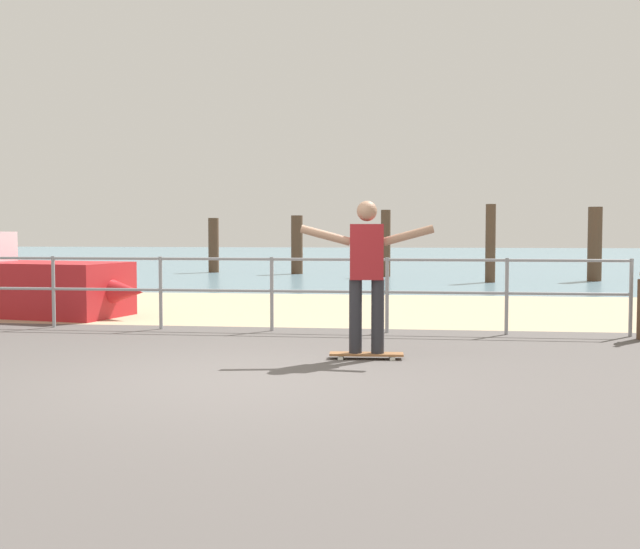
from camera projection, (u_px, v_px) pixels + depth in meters
ground_plane at (201, 405)px, 6.36m from camera, size 24.00×10.00×0.04m
beach_strip at (322, 309)px, 14.29m from camera, size 24.00×6.00×0.04m
sea_surface at (386, 258)px, 42.03m from camera, size 72.00×50.00×0.04m
railing_fence at (216, 282)px, 11.02m from camera, size 11.24×0.05×1.05m
sailboat at (8, 284)px, 13.14m from camera, size 5.07×2.26×4.65m
skateboard at (366, 354)px, 8.55m from camera, size 0.81×0.25×0.08m
skateboarder at (367, 267)px, 8.49m from camera, size 1.45×0.22×1.65m
groyne_post_0 at (214, 245)px, 26.51m from camera, size 0.35×0.35×1.85m
groyne_post_1 at (297, 245)px, 25.58m from camera, size 0.38×0.38×1.92m
groyne_post_2 at (386, 244)px, 23.97m from camera, size 0.29×0.29×2.06m
groyne_post_3 at (490, 244)px, 21.31m from camera, size 0.27×0.27×2.14m
groyne_post_4 at (595, 244)px, 21.88m from camera, size 0.39×0.39×2.08m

